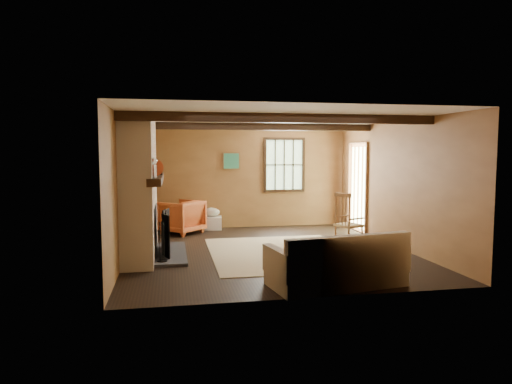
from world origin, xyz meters
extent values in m
plane|color=black|center=(0.00, 0.00, 0.00)|extent=(5.50, 5.50, 0.00)
cube|color=#946134|center=(0.00, 2.75, 1.20)|extent=(5.00, 0.02, 2.40)
cube|color=#946134|center=(0.00, -2.75, 1.20)|extent=(5.00, 0.02, 2.40)
cube|color=#946134|center=(-2.50, 0.00, 1.20)|extent=(0.02, 5.50, 2.40)
cube|color=#946134|center=(2.50, 0.00, 1.20)|extent=(0.02, 5.50, 2.40)
cube|color=white|center=(0.00, 0.00, 2.40)|extent=(5.00, 5.50, 0.02)
cube|color=black|center=(0.00, -1.20, 2.33)|extent=(5.00, 0.12, 0.14)
cube|color=black|center=(0.00, 1.20, 2.33)|extent=(5.00, 0.12, 0.14)
cube|color=black|center=(1.00, 2.72, 1.50)|extent=(1.02, 0.06, 1.32)
cube|color=#BEE4AE|center=(1.00, 2.75, 1.50)|extent=(0.90, 0.01, 1.20)
cube|color=black|center=(1.00, 2.73, 1.50)|extent=(0.90, 0.03, 0.02)
cube|color=brown|center=(2.47, 1.70, 1.00)|extent=(0.06, 1.00, 2.06)
cube|color=#BEE4AE|center=(2.50, 1.70, 1.00)|extent=(0.01, 0.80, 1.85)
cube|color=brown|center=(-0.30, 2.72, 1.60)|extent=(0.42, 0.03, 0.42)
cube|color=#256F63|center=(-0.30, 2.71, 1.60)|extent=(0.36, 0.01, 0.36)
cube|color=#AD6243|center=(-2.25, 0.00, 1.20)|extent=(0.50, 2.20, 2.40)
cube|color=black|center=(-2.18, 0.00, 0.45)|extent=(0.38, 1.00, 0.85)
cube|color=#343539|center=(-1.75, 0.00, 0.03)|extent=(0.55, 1.80, 0.05)
cube|color=black|center=(-1.97, 0.00, 1.35)|extent=(0.22, 2.30, 0.12)
cube|color=black|center=(-1.82, -0.37, 0.41)|extent=(0.14, 0.35, 0.72)
cube|color=black|center=(-1.82, 0.00, 0.41)|extent=(0.03, 0.36, 0.72)
cube|color=black|center=(-1.82, 0.37, 0.41)|extent=(0.13, 0.35, 0.72)
cylinder|color=black|center=(-1.88, -0.68, 0.06)|extent=(0.16, 0.16, 0.02)
cylinder|color=black|center=(-1.91, -0.71, 0.37)|extent=(0.01, 0.01, 0.65)
cylinder|color=black|center=(-1.88, -0.68, 0.37)|extent=(0.01, 0.01, 0.65)
cylinder|color=black|center=(-1.85, -0.65, 0.37)|extent=(0.01, 0.01, 0.65)
cylinder|color=white|center=(-1.98, -0.81, 1.51)|extent=(0.09, 0.09, 0.21)
sphere|color=white|center=(-1.98, -0.81, 1.67)|extent=(0.11, 0.11, 0.11)
cylinder|color=#A03012|center=(-1.98, -0.38, 1.55)|extent=(0.29, 0.06, 0.29)
cube|color=black|center=(-1.98, 0.12, 1.47)|extent=(0.23, 0.17, 0.11)
cylinder|color=black|center=(-1.98, 0.38, 1.46)|extent=(0.08, 0.08, 0.09)
cylinder|color=black|center=(-1.98, 0.53, 1.45)|extent=(0.08, 0.08, 0.09)
cube|color=tan|center=(0.20, -0.20, 0.00)|extent=(2.50, 3.00, 0.01)
cube|color=tan|center=(1.65, 0.16, 0.40)|extent=(0.55, 0.55, 0.04)
cube|color=brown|center=(1.48, 0.09, 1.00)|extent=(0.20, 0.39, 0.07)
cylinder|color=brown|center=(1.88, 0.07, 0.20)|extent=(0.03, 0.03, 0.39)
cylinder|color=brown|center=(1.74, 0.39, 0.20)|extent=(0.03, 0.03, 0.39)
cylinder|color=brown|center=(1.55, -0.07, 0.20)|extent=(0.03, 0.03, 0.39)
cylinder|color=brown|center=(1.41, 0.25, 0.20)|extent=(0.03, 0.03, 0.39)
cylinder|color=brown|center=(1.55, -0.07, 0.71)|extent=(0.03, 0.03, 0.67)
cylinder|color=brown|center=(1.41, 0.25, 0.71)|extent=(0.03, 0.03, 0.67)
cylinder|color=brown|center=(1.52, 0.01, 0.69)|extent=(0.02, 0.02, 0.55)
cylinder|color=brown|center=(1.48, 0.09, 0.69)|extent=(0.02, 0.02, 0.55)
cylinder|color=brown|center=(1.45, 0.17, 0.69)|extent=(0.02, 0.02, 0.55)
cube|color=brown|center=(1.72, -0.02, 0.55)|extent=(0.36, 0.18, 0.03)
cube|color=brown|center=(1.57, 0.34, 0.55)|extent=(0.36, 0.18, 0.03)
cube|color=brown|center=(1.72, 0.00, 0.01)|extent=(0.71, 0.33, 0.03)
cube|color=brown|center=(1.58, 0.32, 0.01)|extent=(0.71, 0.33, 0.03)
cube|color=beige|center=(0.47, -2.28, 0.20)|extent=(1.91, 1.10, 0.40)
cube|color=beige|center=(0.53, -2.61, 0.49)|extent=(1.80, 0.44, 0.49)
cube|color=beige|center=(-0.37, -2.42, 0.38)|extent=(0.26, 0.82, 0.36)
cube|color=beige|center=(1.32, -2.13, 0.38)|extent=(0.26, 0.82, 0.36)
ellipsoid|color=beige|center=(0.90, -2.11, 0.49)|extent=(0.34, 0.17, 0.32)
cylinder|color=brown|center=(-2.19, 2.45, 0.07)|extent=(0.45, 0.13, 0.13)
cylinder|color=brown|center=(-2.04, 2.45, 0.07)|extent=(0.45, 0.13, 0.13)
cylinder|color=brown|center=(-1.90, 2.45, 0.07)|extent=(0.45, 0.13, 0.13)
cylinder|color=brown|center=(-2.19, 2.45, 0.20)|extent=(0.45, 0.13, 0.13)
cylinder|color=brown|center=(-2.04, 2.45, 0.20)|extent=(0.45, 0.13, 0.13)
cylinder|color=brown|center=(-1.90, 2.45, 0.20)|extent=(0.45, 0.13, 0.13)
cube|color=white|center=(-0.81, 2.55, 0.15)|extent=(0.53, 0.42, 0.30)
ellipsoid|color=beige|center=(-0.81, 2.55, 0.40)|extent=(0.52, 0.48, 0.21)
imported|color=#BF6026|center=(-1.51, 2.12, 0.37)|extent=(1.15, 1.15, 0.75)
camera|label=1|loc=(-1.72, -8.07, 1.81)|focal=32.00mm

